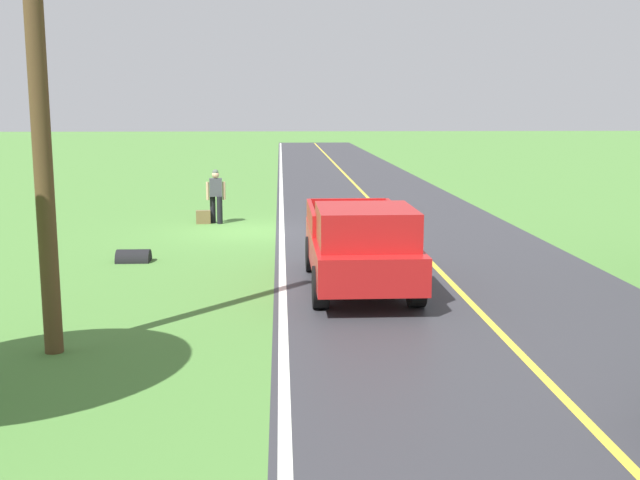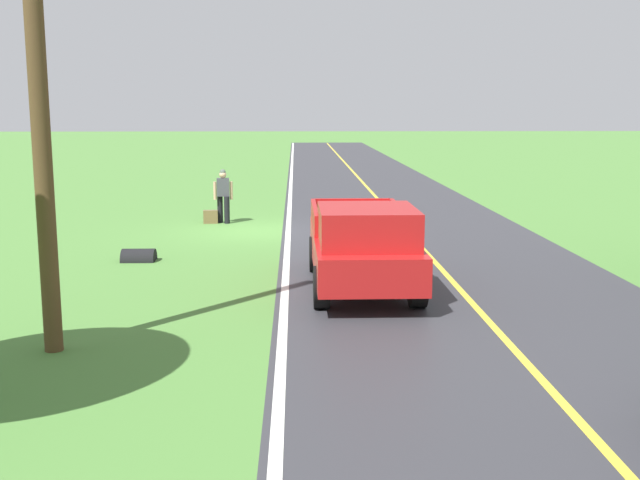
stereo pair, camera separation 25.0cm
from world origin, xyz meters
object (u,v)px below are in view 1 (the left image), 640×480
at_px(suitcase_carried, 203,217).
at_px(utility_pole_roadside, 37,65).
at_px(hitchhiker_walking, 216,193).
at_px(pickup_truck_passing, 361,243).

distance_m(suitcase_carried, utility_pole_roadside, 13.83).
xyz_separation_m(hitchhiker_walking, suitcase_carried, (0.41, 0.12, -0.76)).
bearing_deg(suitcase_carried, hitchhiker_walking, 100.86).
height_order(hitchhiker_walking, suitcase_carried, hitchhiker_walking).
height_order(suitcase_carried, utility_pole_roadside, utility_pole_roadside).
relative_size(suitcase_carried, utility_pole_roadside, 0.05).
bearing_deg(suitcase_carried, pickup_truck_passing, 18.93).
xyz_separation_m(hitchhiker_walking, utility_pole_roadside, (1.40, 13.29, 3.32)).
bearing_deg(pickup_truck_passing, suitcase_carried, -66.15).
xyz_separation_m(pickup_truck_passing, utility_pole_roadside, (5.11, 3.84, 3.34)).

